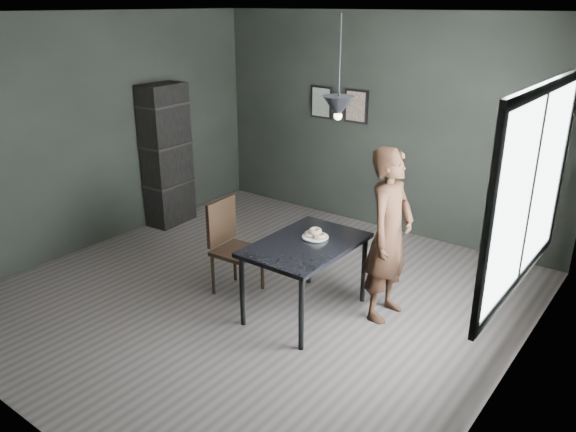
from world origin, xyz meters
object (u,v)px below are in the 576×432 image
Objects in this scene: cafe_table at (306,250)px; wood_chair at (230,240)px; pendant_lamp at (338,107)px; white_plate at (315,238)px; woman at (389,235)px; shelf_unit at (167,156)px.

cafe_table is 1.21× the size of wood_chair.
pendant_lamp is (0.25, 0.10, 1.38)m from cafe_table.
woman reaches higher than white_plate.
cafe_table is 3.06m from shelf_unit.
wood_chair is 2.26m from shelf_unit.
woman reaches higher than wood_chair.
pendant_lamp reaches higher than wood_chair.
shelf_unit is (-3.56, 0.43, 0.11)m from woman.
wood_chair is at bearing 108.40° from woman.
shelf_unit is at bearing 150.54° from wood_chair.
pendant_lamp is (-0.39, -0.35, 1.21)m from woman.
pendant_lamp reaches higher than shelf_unit.
white_plate is (0.01, 0.15, 0.08)m from cafe_table.
wood_chair is at bearing -171.11° from pendant_lamp.
wood_chair is at bearing -166.04° from white_plate.
woman is (0.63, 0.30, 0.09)m from white_plate.
shelf_unit is at bearing 82.65° from woman.
woman is 1.95× the size of pendant_lamp.
white_plate is 0.23× the size of wood_chair.
cafe_table is 5.22× the size of white_plate.
woman is at bearing 41.76° from pendant_lamp.
woman is at bearing 14.85° from wood_chair.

